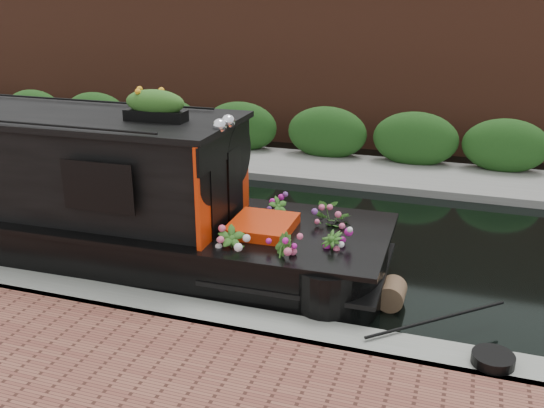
% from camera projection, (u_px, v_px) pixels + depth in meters
% --- Properties ---
extents(ground, '(80.00, 80.00, 0.00)m').
position_uv_depth(ground, '(252.00, 232.00, 11.01)').
color(ground, black).
rests_on(ground, ground).
extents(near_bank_coping, '(40.00, 0.60, 0.50)m').
position_uv_depth(near_bank_coping, '(166.00, 321.00, 8.06)').
color(near_bank_coping, gray).
rests_on(near_bank_coping, ground).
extents(far_bank_path, '(40.00, 2.40, 0.34)m').
position_uv_depth(far_bank_path, '(312.00, 170.00, 14.75)').
color(far_bank_path, gray).
rests_on(far_bank_path, ground).
extents(far_hedge, '(40.00, 1.10, 2.80)m').
position_uv_depth(far_hedge, '(321.00, 161.00, 15.56)').
color(far_hedge, '#1F4A18').
rests_on(far_hedge, ground).
extents(far_brick_wall, '(40.00, 1.00, 8.00)m').
position_uv_depth(far_brick_wall, '(339.00, 143.00, 17.43)').
color(far_brick_wall, brown).
rests_on(far_brick_wall, ground).
extents(rope_fender, '(0.37, 0.46, 0.37)m').
position_uv_depth(rope_fender, '(392.00, 294.00, 8.40)').
color(rope_fender, brown).
rests_on(rope_fender, ground).
extents(coiled_mooring_rope, '(0.47, 0.47, 0.12)m').
position_uv_depth(coiled_mooring_rope, '(493.00, 359.00, 6.70)').
color(coiled_mooring_rope, black).
rests_on(coiled_mooring_rope, near_bank_coping).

